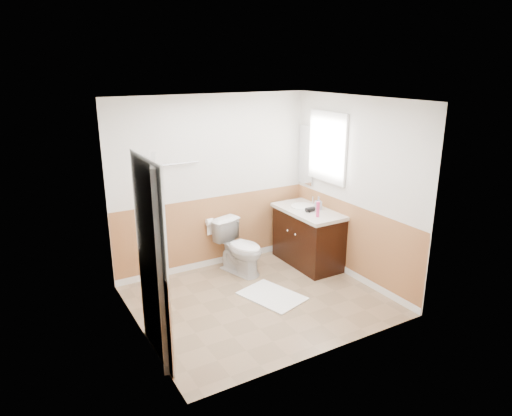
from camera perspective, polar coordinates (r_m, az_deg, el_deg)
floor at (r=5.98m, az=0.38°, el=-11.35°), size 3.00×3.00×0.00m
ceiling at (r=5.26m, az=0.44°, el=13.29°), size 3.00×3.00×0.00m
wall_back at (r=6.60m, az=-5.34°, el=3.06°), size 3.00×0.00×3.00m
wall_front at (r=4.48m, az=8.89°, el=-4.11°), size 3.00×0.00×3.00m
wall_left at (r=4.94m, az=-14.78°, el=-2.43°), size 0.00×3.00×3.00m
wall_right at (r=6.35m, az=12.15°, el=2.17°), size 0.00×3.00×3.00m
wainscot_back at (r=6.81m, az=-5.12°, el=-3.08°), size 3.00×0.00×3.00m
wainscot_front at (r=4.81m, az=8.38°, el=-12.40°), size 3.00×0.00×3.00m
wainscot_left at (r=5.24m, az=-14.02°, el=-10.15°), size 0.00×2.60×2.60m
wainscot_right at (r=6.58m, az=11.66°, el=-4.15°), size 0.00×2.60×2.60m
toilet at (r=6.58m, az=-1.99°, el=-4.89°), size 0.63×0.84×0.77m
bath_mat at (r=6.06m, az=1.99°, el=-10.85°), size 0.76×0.92×0.02m
vanity_cabinet at (r=6.90m, az=6.47°, el=-3.75°), size 0.55×1.10×0.80m
vanity_knob_left at (r=6.60m, az=4.92°, el=-3.29°), size 0.03×0.03×0.03m
vanity_knob_right at (r=6.76m, az=3.95°, el=-2.78°), size 0.03×0.03×0.03m
countertop at (r=6.75m, az=6.52°, el=-0.40°), size 0.60×1.15×0.05m
sink_basin at (r=6.86m, az=5.85°, el=0.22°), size 0.36×0.36×0.02m
faucet at (r=6.95m, az=7.07°, el=0.91°), size 0.02×0.02×0.14m
lotion_bottle at (r=6.41m, az=7.68°, el=-0.17°), size 0.05×0.05×0.22m
soap_dispenser at (r=6.75m, az=7.73°, el=0.61°), size 0.10×0.10×0.19m
hair_dryer_body at (r=6.64m, az=6.73°, el=-0.17°), size 0.14×0.07×0.07m
hair_dryer_handle at (r=6.61m, az=6.64°, el=-0.52°), size 0.03×0.03×0.07m
mirror_panel at (r=7.10m, az=6.22°, el=6.54°), size 0.02×0.35×0.90m
window_frame at (r=6.66m, az=8.84°, el=7.46°), size 0.04×0.80×1.00m
window_glass at (r=6.67m, az=8.95°, el=7.47°), size 0.01×0.70×0.90m
door at (r=4.64m, az=-11.84°, el=-6.56°), size 0.29×0.78×2.04m
door_frame at (r=4.62m, az=-12.74°, el=-6.61°), size 0.02×0.92×2.10m
door_knob at (r=4.98m, az=-12.36°, el=-5.80°), size 0.06×0.06×0.06m
towel_bar at (r=6.27m, az=-9.80°, el=5.40°), size 0.62×0.02×0.02m
tp_holder_bar at (r=6.66m, az=-5.72°, el=-1.78°), size 0.14×0.02×0.02m
tp_roll at (r=6.66m, az=-5.72°, el=-1.78°), size 0.10×0.11×0.11m
tp_sheet at (r=6.69m, az=-5.70°, el=-2.67°), size 0.10×0.01×0.16m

